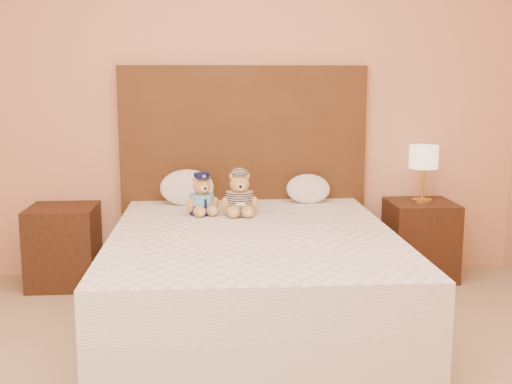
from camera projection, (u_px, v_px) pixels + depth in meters
bed at (253, 278)px, 3.70m from camera, size 1.60×2.00×0.55m
headboard at (244, 171)px, 4.61m from camera, size 1.75×0.08×1.50m
nightstand_left at (64, 246)px, 4.40m from camera, size 0.45×0.45×0.55m
nightstand_right at (420, 240)px, 4.57m from camera, size 0.45×0.45×0.55m
lamp at (424, 160)px, 4.47m from camera, size 0.20×0.20×0.40m
teddy_police at (202, 194)px, 4.09m from camera, size 0.29×0.28×0.26m
teddy_prisoner at (240, 193)px, 4.06m from camera, size 0.26×0.25×0.28m
pillow_left at (187, 186)px, 4.42m from camera, size 0.37×0.24×0.26m
pillow_right at (308, 187)px, 4.48m from camera, size 0.31×0.20×0.22m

